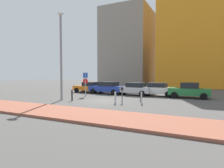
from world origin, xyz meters
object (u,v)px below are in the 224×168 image
at_px(parked_car_blue, 107,87).
at_px(parking_sign_post, 85,81).
at_px(parked_car_white, 157,89).
at_px(traffic_bollard_edge, 115,98).
at_px(traffic_bollard_far, 72,95).
at_px(traffic_bollard_mid, 141,97).
at_px(parked_car_orange, 89,87).
at_px(parked_car_green, 189,90).
at_px(street_lamp, 61,49).
at_px(traffic_bollard_near, 141,98).
at_px(parked_car_silver, 133,89).
at_px(parking_meter, 122,92).

relative_size(parked_car_blue, parking_sign_post, 1.72).
height_order(parked_car_white, traffic_bollard_edge, parked_car_white).
bearing_deg(traffic_bollard_far, traffic_bollard_mid, 19.38).
height_order(parked_car_orange, parked_car_green, parked_car_green).
bearing_deg(street_lamp, parked_car_orange, 103.23).
xyz_separation_m(parked_car_orange, street_lamp, (1.74, -7.40, 3.98)).
bearing_deg(parking_sign_post, parked_car_orange, 117.83).
bearing_deg(traffic_bollard_near, traffic_bollard_mid, 108.97).
xyz_separation_m(parked_car_silver, traffic_bollard_mid, (2.43, -4.90, -0.28)).
height_order(parked_car_orange, parked_car_white, parked_car_white).
xyz_separation_m(parked_car_white, parked_car_green, (3.32, -0.36, 0.03)).
bearing_deg(parked_car_orange, parked_car_green, -2.25).
bearing_deg(parking_meter, parked_car_blue, 126.96).
distance_m(parked_car_orange, parking_meter, 9.89).
xyz_separation_m(parked_car_silver, traffic_bollard_far, (-3.41, -6.95, -0.25)).
relative_size(parked_car_blue, traffic_bollard_near, 4.59).
distance_m(parked_car_silver, parked_car_green, 6.01).
height_order(street_lamp, traffic_bollard_mid, street_lamp).
bearing_deg(traffic_bollard_near, parked_car_green, 61.72).
distance_m(parked_car_silver, traffic_bollard_near, 6.63).
bearing_deg(parked_car_white, parked_car_blue, -177.55).
height_order(parked_car_silver, parking_sign_post, parking_sign_post).
bearing_deg(parked_car_blue, traffic_bollard_mid, -40.09).
height_order(parked_car_white, traffic_bollard_mid, parked_car_white).
height_order(parked_car_white, parked_car_green, parked_car_green).
bearing_deg(parking_sign_post, parked_car_silver, 39.28).
relative_size(parked_car_silver, traffic_bollard_mid, 4.78).
distance_m(traffic_bollard_near, traffic_bollard_far, 6.29).
bearing_deg(traffic_bollard_mid, traffic_bollard_edge, -132.57).
distance_m(parking_sign_post, traffic_bollard_mid, 6.95).
bearing_deg(traffic_bollard_near, traffic_bollard_far, -171.30).
relative_size(parked_car_blue, traffic_bollard_mid, 4.72).
height_order(traffic_bollard_mid, traffic_bollard_edge, traffic_bollard_edge).
bearing_deg(traffic_bollard_far, parked_car_white, 49.98).
xyz_separation_m(parked_car_white, traffic_bollard_edge, (-1.89, -6.99, -0.28)).
xyz_separation_m(street_lamp, traffic_bollard_near, (7.43, 0.96, -4.21)).
relative_size(traffic_bollard_far, traffic_bollard_edge, 1.03).
bearing_deg(street_lamp, parked_car_blue, 80.54).
xyz_separation_m(parked_car_white, street_lamp, (-7.31, -7.27, 3.93)).
bearing_deg(traffic_bollard_far, traffic_bollard_near, 8.70).
relative_size(parked_car_silver, parking_sign_post, 1.74).
xyz_separation_m(parked_car_blue, traffic_bollard_mid, (5.88, -4.95, -0.30)).
height_order(street_lamp, traffic_bollard_edge, street_lamp).
distance_m(parked_car_blue, traffic_bollard_far, 7.01).
xyz_separation_m(parking_sign_post, traffic_bollard_far, (0.87, -3.45, -1.13)).
bearing_deg(parking_meter, parked_car_white, 76.11).
distance_m(parked_car_white, traffic_bollard_near, 6.32).
bearing_deg(traffic_bollard_far, parked_car_silver, 63.85).
relative_size(parking_sign_post, street_lamp, 0.32).
bearing_deg(traffic_bollard_mid, parked_car_orange, 148.73).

